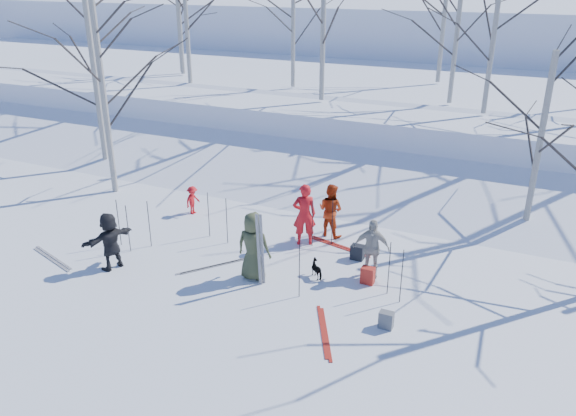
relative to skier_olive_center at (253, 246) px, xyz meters
The scene contains 41 objects.
ground 0.89m from the skier_olive_center, 22.86° to the left, with size 120.00×120.00×0.00m, color white.
snow_ramp 7.12m from the skier_olive_center, 88.52° to the left, with size 70.00×9.50×1.40m, color white.
snow_plateau 17.08m from the skier_olive_center, 89.39° to the left, with size 70.00×18.00×2.20m, color white.
far_hill 38.09m from the skier_olive_center, 89.72° to the left, with size 90.00×30.00×6.00m, color white.
skier_olive_center is the anchor object (origin of this frame).
skier_red_north 2.28m from the skier_olive_center, 81.00° to the left, with size 0.64×0.42×1.76m, color red.
skier_redor_behind 3.18m from the skier_olive_center, 75.28° to the left, with size 0.76×0.59×1.55m, color #B6320E.
skier_red_seated 4.57m from the skier_olive_center, 143.02° to the left, with size 0.58×0.33×0.90m, color red.
skier_cream_east 2.88m from the skier_olive_center, 27.27° to the left, with size 0.89×0.37×1.52m, color beige.
skier_grey_west 3.67m from the skier_olive_center, 162.86° to the right, with size 1.40×0.44×1.51m, color black.
dog 1.70m from the skier_olive_center, 25.93° to the left, with size 0.24×0.52×0.44m, color black.
upright_ski_left 0.42m from the skier_olive_center, 44.01° to the right, with size 0.07×0.02×1.90m, color silver.
upright_ski_right 0.43m from the skier_olive_center, 32.27° to the right, with size 0.07×0.02×1.90m, color silver.
ski_pair_a 1.48m from the skier_olive_center, behind, with size 1.33×1.62×0.02m, color silver, non-canonical shape.
ski_pair_b 2.93m from the skier_olive_center, 30.21° to the right, with size 1.05×1.78×0.02m, color maroon, non-canonical shape.
ski_pair_c 2.96m from the skier_olive_center, 61.61° to the left, with size 1.89×0.65×0.02m, color maroon, non-canonical shape.
ski_pair_d 5.54m from the skier_olive_center, 165.18° to the right, with size 1.87×0.77×0.02m, color silver, non-canonical shape.
ski_pole_a 3.42m from the skier_olive_center, behind, with size 0.02×0.02×1.34m, color black.
ski_pole_b 2.11m from the skier_olive_center, 138.89° to the left, with size 0.02×0.02×1.34m, color black.
ski_pole_c 3.58m from the skier_olive_center, ahead, with size 0.02×0.02×1.34m, color black.
ski_pole_d 3.26m from the skier_olive_center, 11.78° to the left, with size 0.02×0.02×1.34m, color black.
ski_pole_e 1.42m from the skier_olive_center, 13.82° to the right, with size 0.02×0.02×1.34m, color black.
ski_pole_f 3.72m from the skier_olive_center, behind, with size 0.02×0.02×1.34m, color black.
ski_pole_g 2.32m from the skier_olive_center, 74.70° to the left, with size 0.02×0.02×1.34m, color black.
ski_pole_h 2.76m from the skier_olive_center, 145.90° to the left, with size 0.02×0.02×1.34m, color black.
ski_pole_i 4.21m from the skier_olive_center, behind, with size 0.02×0.02×1.34m, color black.
ski_pole_j 2.75m from the skier_olive_center, 67.06° to the left, with size 0.02×0.02×1.34m, color black.
backpack_red 2.85m from the skier_olive_center, 19.61° to the left, with size 0.32×0.22×0.42m, color #AF251B.
backpack_grey 3.67m from the skier_olive_center, 11.07° to the right, with size 0.30×0.20×0.38m, color #585B60.
backpack_dark 2.91m from the skier_olive_center, 45.23° to the left, with size 0.34×0.24×0.40m, color black.
birch_plateau_a 11.77m from the skier_olive_center, 103.51° to the left, with size 4.95×4.95×6.21m, color silver, non-canonical shape.
birch_plateau_b 18.79m from the skier_olive_center, 130.04° to the left, with size 4.09×4.09×4.99m, color silver, non-canonical shape.
birch_plateau_c 12.22m from the skier_olive_center, 71.01° to the left, with size 4.30×4.30×5.29m, color silver, non-canonical shape.
birch_plateau_d 15.70m from the skier_olive_center, 129.69° to the left, with size 5.30×5.30×6.71m, color silver, non-canonical shape.
birch_plateau_e 17.37m from the skier_olive_center, 86.85° to the left, with size 5.02×5.02×6.31m, color silver, non-canonical shape.
birch_plateau_f 18.43m from the skier_olive_center, 130.01° to the left, with size 5.38×5.38×6.82m, color silver, non-canonical shape.
birch_plateau_k 13.05m from the skier_olive_center, 79.42° to the left, with size 4.21×4.21×5.16m, color silver, non-canonical shape.
birch_plateau_l 14.18m from the skier_olive_center, 110.70° to the left, with size 4.09×4.09×4.98m, color silver, non-canonical shape.
birch_edge_a 8.20m from the skier_olive_center, 155.81° to the left, with size 5.01×5.01×6.29m, color silver, non-canonical shape.
birch_edge_d 11.02m from the skier_olive_center, 150.87° to the left, with size 5.34×5.34×6.77m, color silver, non-canonical shape.
birch_edge_e 8.29m from the skier_olive_center, 43.82° to the left, with size 4.20×4.20×5.15m, color silver, non-canonical shape.
Camera 1 is at (5.73, -10.71, 6.94)m, focal length 35.00 mm.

